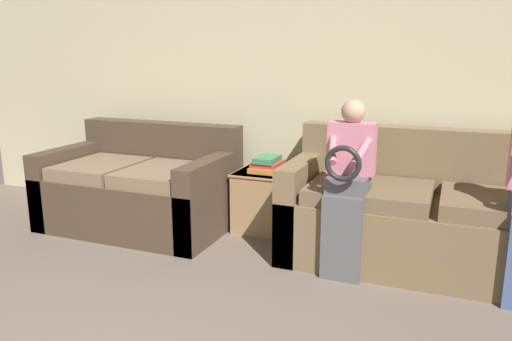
{
  "coord_description": "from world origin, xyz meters",
  "views": [
    {
      "loc": [
        1.43,
        -0.95,
        1.51
      ],
      "look_at": [
        0.27,
        1.94,
        0.78
      ],
      "focal_mm": 35.0,
      "sensor_mm": 36.0,
      "label": 1
    }
  ],
  "objects_px": {
    "couch_side": "(141,190)",
    "child_left_seated": "(348,181)",
    "couch_main": "(435,219)",
    "book_stack": "(268,165)",
    "side_shelf": "(268,200)"
  },
  "relations": [
    {
      "from": "couch_main",
      "to": "book_stack",
      "type": "distance_m",
      "value": 1.43
    },
    {
      "from": "couch_main",
      "to": "book_stack",
      "type": "height_order",
      "value": "couch_main"
    },
    {
      "from": "couch_main",
      "to": "side_shelf",
      "type": "distance_m",
      "value": 1.41
    },
    {
      "from": "couch_main",
      "to": "book_stack",
      "type": "bearing_deg",
      "value": 169.69
    },
    {
      "from": "couch_side",
      "to": "side_shelf",
      "type": "distance_m",
      "value": 1.13
    },
    {
      "from": "couch_side",
      "to": "side_shelf",
      "type": "xyz_separation_m",
      "value": [
        1.08,
        0.31,
        -0.06
      ]
    },
    {
      "from": "couch_side",
      "to": "book_stack",
      "type": "height_order",
      "value": "couch_side"
    },
    {
      "from": "side_shelf",
      "to": "book_stack",
      "type": "bearing_deg",
      "value": 114.06
    },
    {
      "from": "couch_main",
      "to": "book_stack",
      "type": "xyz_separation_m",
      "value": [
        -1.38,
        0.25,
        0.23
      ]
    },
    {
      "from": "child_left_seated",
      "to": "book_stack",
      "type": "relative_size",
      "value": 3.83
    },
    {
      "from": "couch_side",
      "to": "child_left_seated",
      "type": "height_order",
      "value": "child_left_seated"
    },
    {
      "from": "couch_side",
      "to": "side_shelf",
      "type": "relative_size",
      "value": 3.03
    },
    {
      "from": "couch_side",
      "to": "side_shelf",
      "type": "bearing_deg",
      "value": 16.16
    },
    {
      "from": "child_left_seated",
      "to": "couch_main",
      "type": "bearing_deg",
      "value": 34.05
    },
    {
      "from": "child_left_seated",
      "to": "book_stack",
      "type": "height_order",
      "value": "child_left_seated"
    }
  ]
}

